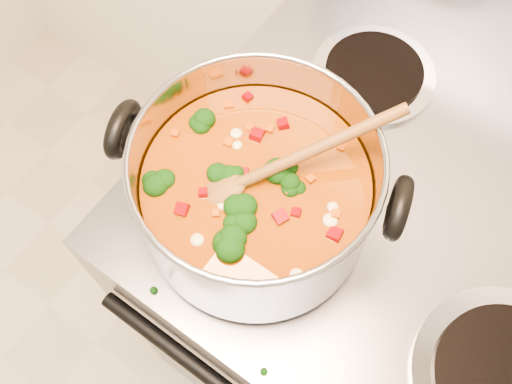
{
  "coord_description": "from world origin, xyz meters",
  "views": [
    {
      "loc": [
        -0.01,
        0.75,
        1.65
      ],
      "look_at": [
        -0.19,
        1.0,
        1.01
      ],
      "focal_mm": 40.0,
      "sensor_mm": 36.0,
      "label": 1
    }
  ],
  "objects": [
    {
      "name": "cooktop_crumbs",
      "position": [
        -0.15,
        1.03,
        0.92
      ],
      "size": [
        0.36,
        0.34,
        0.01
      ],
      "color": "black",
      "rests_on": "electric_range"
    },
    {
      "name": "wooden_spoon",
      "position": [
        -0.18,
        1.01,
        1.06
      ],
      "size": [
        0.18,
        0.23,
        0.1
      ],
      "rotation": [
        0.0,
        0.0,
        0.93
      ],
      "color": "brown",
      "rests_on": "stockpot"
    },
    {
      "name": "stockpot",
      "position": [
        -0.18,
        1.0,
        1.01
      ],
      "size": [
        0.36,
        0.3,
        0.18
      ],
      "rotation": [
        0.0,
        0.0,
        0.31
      ],
      "color": "#A3A3AA",
      "rests_on": "electric_range"
    },
    {
      "name": "electric_range",
      "position": [
        0.0,
        1.16,
        0.47
      ],
      "size": [
        0.77,
        0.7,
        1.08
      ],
      "color": "gray",
      "rests_on": "ground"
    }
  ]
}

